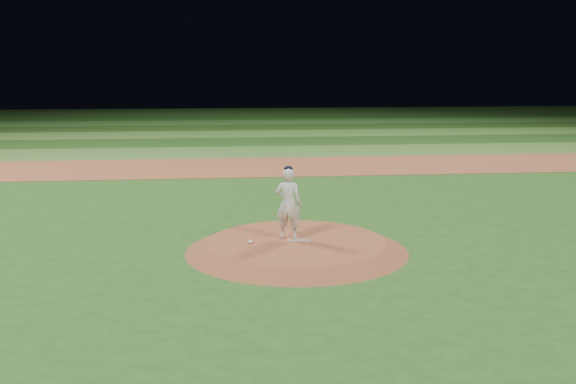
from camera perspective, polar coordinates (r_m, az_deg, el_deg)
The scene contains 12 objects.
ground at distance 15.98m, azimuth 0.77°, elevation -5.22°, with size 120.00×120.00×0.00m, color #27581C.
infield_dirt_band at distance 29.64m, azimuth -2.49°, elevation 2.27°, with size 70.00×6.00×0.02m, color #9C5330.
outfield_stripe_0 at distance 35.08m, azimuth -3.08°, elevation 3.59°, with size 70.00×5.00×0.02m, color #42742A.
outfield_stripe_1 at distance 40.03m, azimuth -3.47°, elevation 4.49°, with size 70.00×5.00×0.02m, color #214917.
outfield_stripe_2 at distance 45.00m, azimuth -3.78°, elevation 5.18°, with size 70.00×5.00×0.02m, color #42772B.
outfield_stripe_3 at distance 49.98m, azimuth -4.03°, elevation 5.74°, with size 70.00×5.00×0.02m, color #234716.
outfield_stripe_4 at distance 54.96m, azimuth -4.23°, elevation 6.20°, with size 70.00×5.00×0.02m, color #306B26.
outfield_stripe_5 at distance 59.94m, azimuth -4.40°, elevation 6.58°, with size 70.00×5.00×0.02m, color #1E4E19.
pitchers_mound at distance 15.95m, azimuth 0.77°, elevation -4.79°, with size 5.50×5.50×0.25m, color brown.
pitching_rubber at distance 15.88m, azimuth 0.95°, elevation -4.34°, with size 0.57×0.14×0.03m, color beige.
rosin_bag at distance 15.72m, azimuth -3.37°, elevation -4.44°, with size 0.12×0.12×0.07m, color white.
pitcher_on_mound at distance 15.90m, azimuth 0.04°, elevation -1.00°, with size 0.76×0.63×1.85m.
Camera 1 is at (-1.86, -15.25, 4.42)m, focal length 40.00 mm.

